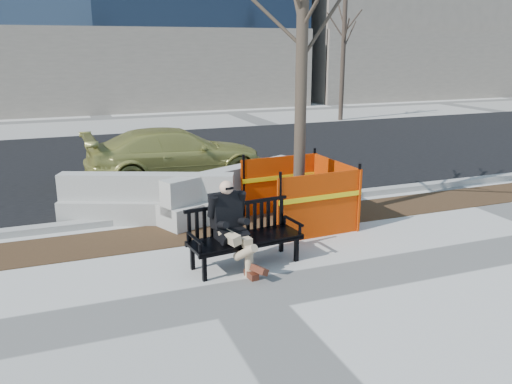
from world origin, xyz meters
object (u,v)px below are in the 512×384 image
at_px(bench, 245,265).
at_px(sedan, 177,179).
at_px(jersey_barrier_left, 148,221).
at_px(jersey_barrier_right, 233,212).
at_px(seated_man, 230,267).
at_px(tree_fence, 298,224).

bearing_deg(bench, sedan, 80.79).
distance_m(jersey_barrier_left, jersey_barrier_right, 1.65).
xyz_separation_m(jersey_barrier_left, jersey_barrier_right, (1.65, -0.04, 0.00)).
xyz_separation_m(bench, seated_man, (-0.23, 0.02, 0.00)).
relative_size(bench, seated_man, 1.33).
height_order(seated_man, jersey_barrier_left, seated_man).
height_order(tree_fence, sedan, tree_fence).
bearing_deg(sedan, tree_fence, -163.66).
distance_m(seated_man, sedan, 5.53).
bearing_deg(jersey_barrier_right, seated_man, -133.05).
height_order(seated_man, tree_fence, tree_fence).
bearing_deg(jersey_barrier_left, bench, -46.62).
bearing_deg(seated_man, jersey_barrier_right, 63.76).
bearing_deg(jersey_barrier_left, jersey_barrier_right, 21.09).
bearing_deg(bench, jersey_barrier_right, 68.68).
xyz_separation_m(bench, sedan, (0.23, 5.53, 0.00)).
bearing_deg(sedan, jersey_barrier_right, -173.38).
distance_m(sedan, jersey_barrier_left, 3.19).
distance_m(tree_fence, jersey_barrier_left, 2.79).
distance_m(bench, jersey_barrier_left, 2.76).
distance_m(tree_fence, sedan, 4.30).
height_order(seated_man, jersey_barrier_right, seated_man).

